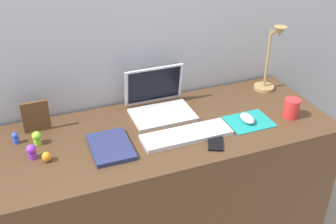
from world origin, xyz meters
TOP-DOWN VIEW (x-y plane):
  - back_wall at (0.00, 0.35)m, footprint 2.78×0.05m
  - desk at (0.00, 0.00)m, footprint 1.58×0.62m
  - laptop at (0.03, 0.17)m, footprint 0.30×0.25m
  - keyboard at (0.06, -0.09)m, footprint 0.41×0.13m
  - mousepad at (0.39, -0.08)m, footprint 0.21×0.17m
  - mouse at (0.38, -0.08)m, footprint 0.06×0.10m
  - cell_phone at (0.16, -0.18)m, footprint 0.11×0.14m
  - desk_lamp at (0.65, 0.16)m, footprint 0.11×0.16m
  - notebook_pad at (-0.28, -0.06)m, footprint 0.17×0.24m
  - picture_frame at (-0.55, 0.20)m, footprint 0.12×0.02m
  - coffee_mug at (0.61, -0.11)m, footprint 0.08×0.08m
  - toy_figurine_purple at (-0.60, -0.01)m, footprint 0.04×0.04m
  - toy_figurine_blue at (-0.65, 0.13)m, footprint 0.03×0.03m
  - toy_figurine_lime at (-0.57, 0.09)m, footprint 0.04×0.04m
  - toy_figurine_orange at (-0.54, -0.05)m, footprint 0.04×0.04m

SIDE VIEW (x-z plane):
  - desk at x=0.00m, z-range 0.00..0.74m
  - back_wall at x=0.00m, z-range 0.00..1.39m
  - mousepad at x=0.39m, z-range 0.74..0.74m
  - cell_phone at x=0.16m, z-range 0.74..0.75m
  - keyboard at x=0.06m, z-range 0.74..0.76m
  - notebook_pad at x=-0.28m, z-range 0.74..0.76m
  - mouse at x=0.38m, z-range 0.74..0.78m
  - toy_figurine_orange at x=-0.54m, z-range 0.74..0.78m
  - toy_figurine_blue at x=-0.65m, z-range 0.74..0.79m
  - toy_figurine_lime at x=-0.57m, z-range 0.74..0.80m
  - toy_figurine_purple at x=-0.60m, z-range 0.74..0.81m
  - coffee_mug at x=0.61m, z-range 0.74..0.83m
  - laptop at x=0.03m, z-range 0.69..0.90m
  - picture_frame at x=-0.55m, z-range 0.74..0.89m
  - desk_lamp at x=0.65m, z-range 0.73..1.11m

